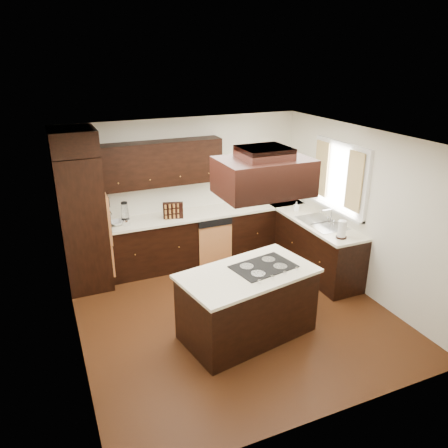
% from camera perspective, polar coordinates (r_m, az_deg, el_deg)
% --- Properties ---
extents(floor, '(4.20, 4.20, 0.02)m').
position_cam_1_polar(floor, '(6.40, 1.33, -11.69)').
color(floor, '#532A11').
rests_on(floor, ground).
extents(ceiling, '(4.20, 4.20, 0.02)m').
position_cam_1_polar(ceiling, '(5.44, 1.56, 11.10)').
color(ceiling, silver).
rests_on(ceiling, ground).
extents(wall_back, '(4.20, 0.02, 2.50)m').
position_cam_1_polar(wall_back, '(7.65, -5.18, 4.41)').
color(wall_back, silver).
rests_on(wall_back, ground).
extents(wall_front, '(4.20, 0.02, 2.50)m').
position_cam_1_polar(wall_front, '(4.20, 13.79, -11.50)').
color(wall_front, silver).
rests_on(wall_front, ground).
extents(wall_left, '(0.02, 4.20, 2.50)m').
position_cam_1_polar(wall_left, '(5.35, -19.64, -4.63)').
color(wall_left, silver).
rests_on(wall_left, ground).
extents(wall_right, '(0.02, 4.20, 2.50)m').
position_cam_1_polar(wall_right, '(6.90, 17.58, 1.52)').
color(wall_right, silver).
rests_on(wall_right, ground).
extents(oven_column, '(0.65, 0.75, 2.12)m').
position_cam_1_polar(oven_column, '(7.01, -17.94, 0.13)').
color(oven_column, black).
rests_on(oven_column, floor).
extents(wall_oven_face, '(0.05, 0.62, 0.78)m').
position_cam_1_polar(wall_oven_face, '(7.02, -15.17, 1.01)').
color(wall_oven_face, '#D68547').
rests_on(wall_oven_face, oven_column).
extents(base_cabinets_back, '(2.93, 0.60, 0.88)m').
position_cam_1_polar(base_cabinets_back, '(7.67, -4.00, -1.98)').
color(base_cabinets_back, black).
rests_on(base_cabinets_back, floor).
extents(base_cabinets_right, '(0.60, 2.40, 0.88)m').
position_cam_1_polar(base_cabinets_right, '(7.67, 10.85, -2.33)').
color(base_cabinets_right, black).
rests_on(base_cabinets_right, floor).
extents(countertop_back, '(2.93, 0.63, 0.04)m').
position_cam_1_polar(countertop_back, '(7.48, -4.05, 1.21)').
color(countertop_back, white).
rests_on(countertop_back, base_cabinets_back).
extents(countertop_right, '(0.63, 2.40, 0.04)m').
position_cam_1_polar(countertop_right, '(7.49, 11.00, 0.87)').
color(countertop_right, white).
rests_on(countertop_right, base_cabinets_right).
extents(upper_cabinets, '(2.00, 0.34, 0.72)m').
position_cam_1_polar(upper_cabinets, '(7.22, -8.14, 7.85)').
color(upper_cabinets, black).
rests_on(upper_cabinets, wall_back).
extents(dishwasher_front, '(0.60, 0.05, 0.72)m').
position_cam_1_polar(dishwasher_front, '(7.53, -1.13, -2.76)').
color(dishwasher_front, '#D68547').
rests_on(dishwasher_front, floor).
extents(window_frame, '(0.06, 1.32, 1.12)m').
position_cam_1_polar(window_frame, '(7.16, 14.88, 5.89)').
color(window_frame, white).
rests_on(window_frame, wall_right).
extents(window_pane, '(0.00, 1.20, 1.00)m').
position_cam_1_polar(window_pane, '(7.18, 15.06, 5.91)').
color(window_pane, white).
rests_on(window_pane, wall_right).
extents(curtain_left, '(0.02, 0.34, 0.90)m').
position_cam_1_polar(curtain_left, '(6.80, 16.66, 5.33)').
color(curtain_left, '#F7EDB7').
rests_on(curtain_left, wall_right).
extents(curtain_right, '(0.02, 0.34, 0.90)m').
position_cam_1_polar(curtain_right, '(7.43, 12.58, 7.07)').
color(curtain_right, '#F7EDB7').
rests_on(curtain_right, wall_right).
extents(sink_rim, '(0.52, 0.84, 0.01)m').
position_cam_1_polar(sink_rim, '(7.23, 12.64, 0.16)').
color(sink_rim, silver).
rests_on(sink_rim, countertop_right).
extents(island, '(1.79, 1.19, 0.88)m').
position_cam_1_polar(island, '(5.76, 3.04, -10.51)').
color(island, black).
rests_on(island, floor).
extents(island_top, '(1.85, 1.26, 0.04)m').
position_cam_1_polar(island_top, '(5.53, 3.14, -6.47)').
color(island_top, white).
rests_on(island_top, island).
extents(cooktop, '(0.86, 0.65, 0.01)m').
position_cam_1_polar(cooktop, '(5.66, 5.18, -5.56)').
color(cooktop, black).
rests_on(cooktop, island_top).
extents(range_hood, '(1.05, 0.72, 0.42)m').
position_cam_1_polar(range_hood, '(5.08, 5.17, 6.22)').
color(range_hood, black).
rests_on(range_hood, ceiling).
extents(hood_duct, '(0.55, 0.50, 0.13)m').
position_cam_1_polar(hood_duct, '(5.02, 5.28, 9.25)').
color(hood_duct, black).
rests_on(hood_duct, ceiling).
extents(blender_base, '(0.15, 0.15, 0.10)m').
position_cam_1_polar(blender_base, '(7.13, -12.72, 0.26)').
color(blender_base, silver).
rests_on(blender_base, countertop_back).
extents(blender_pitcher, '(0.13, 0.13, 0.26)m').
position_cam_1_polar(blender_pitcher, '(7.07, -12.84, 1.62)').
color(blender_pitcher, silver).
rests_on(blender_pitcher, blender_base).
extents(spice_rack, '(0.34, 0.17, 0.27)m').
position_cam_1_polar(spice_rack, '(7.26, -6.67, 1.77)').
color(spice_rack, black).
rests_on(spice_rack, countertop_back).
extents(mixing_bowl, '(0.29, 0.29, 0.06)m').
position_cam_1_polar(mixing_bowl, '(7.18, -13.75, 0.13)').
color(mixing_bowl, white).
rests_on(mixing_bowl, countertop_back).
extents(soap_bottle, '(0.09, 0.09, 0.16)m').
position_cam_1_polar(soap_bottle, '(7.67, 9.42, 2.29)').
color(soap_bottle, white).
rests_on(soap_bottle, countertop_right).
extents(paper_towel, '(0.14, 0.14, 0.27)m').
position_cam_1_polar(paper_towel, '(6.67, 15.15, -0.69)').
color(paper_towel, white).
rests_on(paper_towel, countertop_right).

